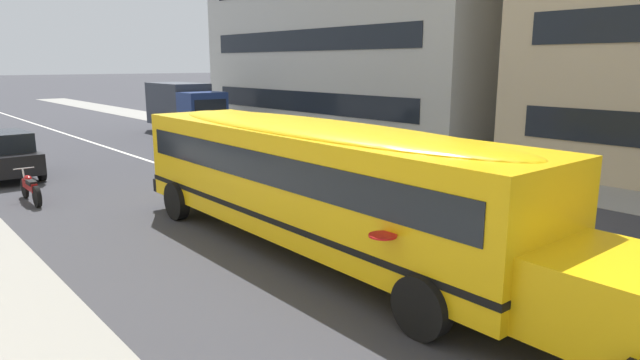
% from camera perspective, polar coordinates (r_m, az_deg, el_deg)
% --- Properties ---
extents(ground_plane, '(400.00, 400.00, 0.00)m').
position_cam_1_polar(ground_plane, '(12.19, 10.41, -7.06)').
color(ground_plane, '#38383D').
extents(sidewalk_far, '(120.00, 3.00, 0.01)m').
position_cam_1_polar(sidewalk_far, '(18.84, 26.06, -1.27)').
color(sidewalk_far, gray).
rests_on(sidewalk_far, ground_plane).
extents(lane_centreline, '(110.00, 0.16, 0.01)m').
position_cam_1_polar(lane_centreline, '(12.18, 10.41, -7.05)').
color(lane_centreline, silver).
rests_on(lane_centreline, ground_plane).
extents(school_bus, '(12.52, 3.05, 2.79)m').
position_cam_1_polar(school_bus, '(11.34, -0.08, 0.41)').
color(school_bus, yellow).
rests_on(school_bus, ground_plane).
extents(parked_car_dark_blue_beside_sign, '(3.93, 1.94, 1.64)m').
position_cam_1_polar(parked_car_dark_blue_beside_sign, '(23.05, -1.06, 4.31)').
color(parked_car_dark_blue_beside_sign, navy).
rests_on(parked_car_dark_blue_beside_sign, ground_plane).
extents(parked_car_black_past_driveway, '(3.95, 1.97, 1.64)m').
position_cam_1_polar(parked_car_black_past_driveway, '(21.98, -30.09, 2.30)').
color(parked_car_black_past_driveway, black).
rests_on(parked_car_black_past_driveway, ground_plane).
extents(box_truck, '(6.07, 2.52, 2.82)m').
position_cam_1_polar(box_truck, '(32.61, -13.90, 7.47)').
color(box_truck, navy).
rests_on(box_truck, ground_plane).
extents(motorcycle_by_crossing, '(2.00, 0.56, 0.94)m').
position_cam_1_polar(motorcycle_by_crossing, '(17.85, -27.87, -0.73)').
color(motorcycle_by_crossing, black).
rests_on(motorcycle_by_crossing, ground_plane).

